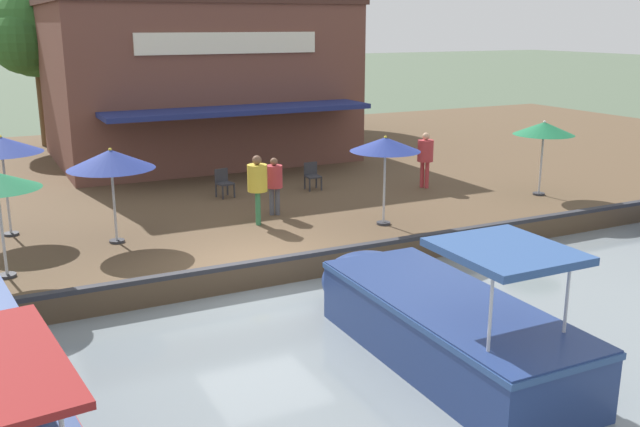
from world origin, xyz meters
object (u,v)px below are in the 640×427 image
motorboat_nearest_quay (429,314)px  patio_umbrella_by_entrance (544,129)px  patio_umbrella_near_quay_edge (385,145)px  person_mid_patio (257,181)px  waterfront_restaurant (197,79)px  tree_behind_restaurant (32,35)px  cafe_chair_facing_river (312,174)px  person_at_quay_edge (274,180)px  patio_umbrella_mid_patio_left (111,159)px  cafe_chair_mid_patio (224,181)px  person_near_entrance (425,153)px  tree_upstream_bank (312,41)px  patio_umbrella_back_row (1,145)px

motorboat_nearest_quay → patio_umbrella_by_entrance: bearing=126.8°
patio_umbrella_near_quay_edge → person_mid_patio: (-1.49, -2.91, -0.95)m
waterfront_restaurant → tree_behind_restaurant: tree_behind_restaurant is taller
cafe_chair_facing_river → motorboat_nearest_quay: (10.20, -2.70, -0.35)m
person_at_quay_edge → person_mid_patio: size_ratio=0.87×
patio_umbrella_mid_patio_left → cafe_chair_mid_patio: size_ratio=2.69×
motorboat_nearest_quay → tree_behind_restaurant: (-22.60, -4.01, 4.49)m
person_near_entrance → tree_behind_restaurant: (-13.81, -10.01, 3.49)m
cafe_chair_facing_river → person_near_entrance: person_near_entrance is taller
motorboat_nearest_quay → waterfront_restaurant: bearing=175.7°
cafe_chair_mid_patio → person_mid_patio: size_ratio=0.47×
cafe_chair_mid_patio → tree_upstream_bank: (-11.87, 8.80, 3.79)m
patio_umbrella_by_entrance → tree_behind_restaurant: tree_behind_restaurant is taller
cafe_chair_mid_patio → patio_umbrella_back_row: bearing=-76.5°
patio_umbrella_by_entrance → patio_umbrella_near_quay_edge: (0.70, -6.00, 0.07)m
person_at_quay_edge → tree_upstream_bank: (-14.49, 8.26, 3.28)m
cafe_chair_mid_patio → person_mid_patio: (3.28, -0.20, 0.68)m
patio_umbrella_near_quay_edge → person_at_quay_edge: bearing=-134.8°
tree_upstream_bank → patio_umbrella_by_entrance: bearing=-0.3°
waterfront_restaurant → person_mid_patio: size_ratio=5.93×
waterfront_restaurant → person_near_entrance: 10.05m
patio_umbrella_back_row → waterfront_restaurant: bearing=138.4°
patio_umbrella_back_row → patio_umbrella_mid_patio_left: size_ratio=1.09×
tree_behind_restaurant → person_mid_patio: bearing=13.4°
patio_umbrella_near_quay_edge → motorboat_nearest_quay: 6.57m
patio_umbrella_mid_patio_left → tree_behind_restaurant: tree_behind_restaurant is taller
waterfront_restaurant → patio_umbrella_mid_patio_left: 11.56m
patio_umbrella_by_entrance → person_mid_patio: size_ratio=1.25×
waterfront_restaurant → patio_umbrella_near_quay_edge: 11.86m
patio_umbrella_by_entrance → cafe_chair_mid_patio: patio_umbrella_by_entrance is taller
person_near_entrance → patio_umbrella_mid_patio_left: bearing=-81.1°
person_near_entrance → tree_behind_restaurant: size_ratio=0.27×
tree_upstream_bank → person_near_entrance: bearing=-11.1°
patio_umbrella_back_row → tree_behind_restaurant: tree_behind_restaurant is taller
person_mid_patio → patio_umbrella_mid_patio_left: bearing=-90.4°
patio_umbrella_back_row → patio_umbrella_by_entrance: bearing=80.0°
tree_upstream_bank → patio_umbrella_near_quay_edge: bearing=-20.1°
patio_umbrella_back_row → patio_umbrella_by_entrance: (2.61, 14.77, -0.22)m
patio_umbrella_by_entrance → tree_behind_restaurant: (-16.19, -12.59, 2.58)m
waterfront_restaurant → motorboat_nearest_quay: size_ratio=1.70×
waterfront_restaurant → tree_behind_restaurant: (-5.13, -5.32, 1.59)m
patio_umbrella_near_quay_edge → cafe_chair_facing_river: (-4.49, 0.12, -1.62)m
cafe_chair_mid_patio → tree_behind_restaurant: (-12.12, -3.88, 4.13)m
person_near_entrance → cafe_chair_mid_patio: bearing=-105.4°
waterfront_restaurant → tree_behind_restaurant: 7.56m
waterfront_restaurant → patio_umbrella_near_quay_edge: waterfront_restaurant is taller
patio_umbrella_near_quay_edge → tree_behind_restaurant: bearing=-158.7°
patio_umbrella_near_quay_edge → tree_upstream_bank: (-16.64, 6.09, 2.16)m
patio_umbrella_mid_patio_left → motorboat_nearest_quay: (7.23, 3.97, -1.89)m
cafe_chair_mid_patio → person_near_entrance: person_near_entrance is taller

